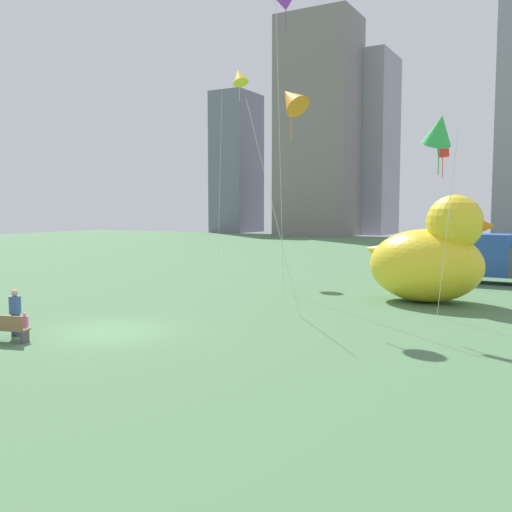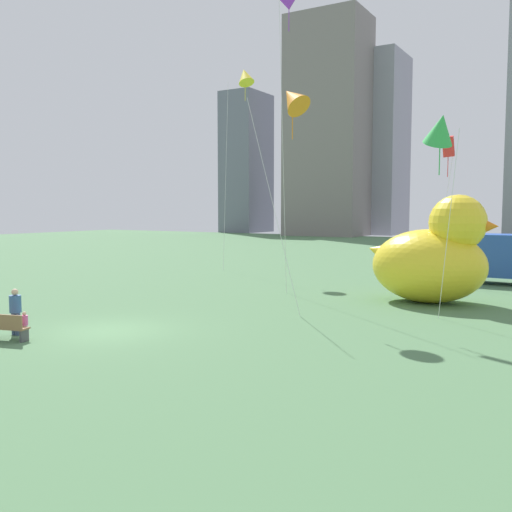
{
  "view_description": "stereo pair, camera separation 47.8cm",
  "coord_description": "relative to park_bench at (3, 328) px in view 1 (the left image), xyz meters",
  "views": [
    {
      "loc": [
        14.21,
        -14.58,
        4.33
      ],
      "look_at": [
        3.38,
        4.62,
        2.48
      ],
      "focal_mm": 39.84,
      "sensor_mm": 36.0,
      "label": 1
    },
    {
      "loc": [
        14.62,
        -14.34,
        4.33
      ],
      "look_at": [
        3.38,
        4.62,
        2.48
      ],
      "focal_mm": 39.84,
      "sensor_mm": 36.0,
      "label": 2
    }
  ],
  "objects": [
    {
      "name": "kite_red",
      "position": [
        9.31,
        21.86,
        7.29
      ],
      "size": [
        1.06,
        1.15,
        8.43
      ],
      "color": "silver",
      "rests_on": "ground"
    },
    {
      "name": "kite_yellow",
      "position": [
        -4.87,
        23.0,
        13.05
      ],
      "size": [
        2.78,
        2.72,
        14.29
      ],
      "color": "silver",
      "rests_on": "ground"
    },
    {
      "name": "person_adult",
      "position": [
        -0.35,
        0.77,
        0.41
      ],
      "size": [
        0.39,
        0.39,
        1.6
      ],
      "color": "#38476B",
      "rests_on": "ground"
    },
    {
      "name": "city_skyline",
      "position": [
        -1.25,
        76.77,
        15.86
      ],
      "size": [
        74.68,
        18.69,
        35.46
      ],
      "color": "slate",
      "rests_on": "ground"
    },
    {
      "name": "giant_inflatable_duck",
      "position": [
        10.3,
        14.83,
        1.63
      ],
      "size": [
        5.97,
        3.83,
        4.94
      ],
      "color": "yellow",
      "rests_on": "ground"
    },
    {
      "name": "person_child",
      "position": [
        0.35,
        0.58,
        0.02
      ],
      "size": [
        0.22,
        0.22,
        0.91
      ],
      "color": "silver",
      "rests_on": "ground"
    },
    {
      "name": "kite_green",
      "position": [
        11.44,
        10.51,
        6.79
      ],
      "size": [
        1.76,
        1.83,
        8.01
      ],
      "color": "silver",
      "rests_on": "ground"
    },
    {
      "name": "kite_purple",
      "position": [
        2.93,
        14.52,
        13.6
      ],
      "size": [
        1.25,
        0.68,
        15.53
      ],
      "color": "silver",
      "rests_on": "ground"
    },
    {
      "name": "kite_orange",
      "position": [
        5.37,
        10.27,
        8.46
      ],
      "size": [
        2.74,
        2.32,
        9.73
      ],
      "color": "silver",
      "rests_on": "ground"
    },
    {
      "name": "park_bench",
      "position": [
        0.0,
        0.0,
        0.0
      ],
      "size": [
        1.75,
        0.87,
        0.9
      ],
      "color": "olive",
      "rests_on": "ground"
    },
    {
      "name": "ground_plane",
      "position": [
        1.86,
        2.83,
        -0.48
      ],
      "size": [
        140.0,
        140.0,
        0.0
      ],
      "primitive_type": "plane",
      "color": "#4C764C"
    },
    {
      "name": "box_truck",
      "position": [
        11.37,
        23.45,
        0.98
      ],
      "size": [
        6.47,
        2.58,
        2.85
      ],
      "color": "#264CA5",
      "rests_on": "ground"
    }
  ]
}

